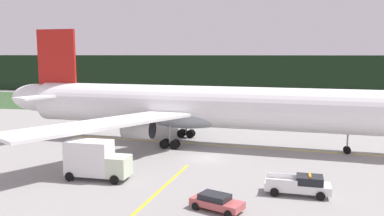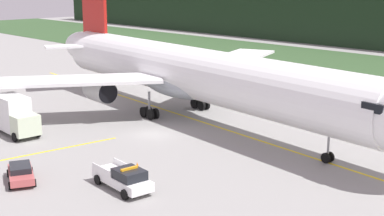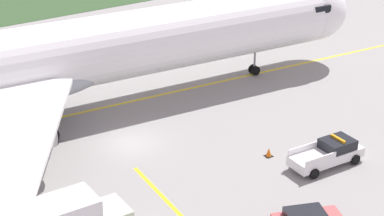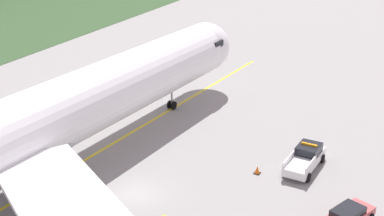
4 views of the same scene
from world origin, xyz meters
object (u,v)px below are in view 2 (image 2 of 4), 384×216
Objects in this scene: airliner at (190,73)px; staff_car at (21,173)px; catering_truck at (14,115)px; ops_pickup_truck at (124,178)px; apron_cone at (137,166)px.

airliner reaches higher than staff_car.
airliner reaches higher than catering_truck.
ops_pickup_truck is at bearing 35.84° from staff_car.
staff_car is (5.69, -23.05, -4.44)m from airliner.
catering_truck is 14.11m from staff_car.
apron_cone is (9.75, -14.86, -4.81)m from airliner.
apron_cone is at bearing 129.56° from ops_pickup_truck.
ops_pickup_truck is at bearing -55.52° from airliner.
airliner is 87.11× the size of apron_cone.
catering_truck is at bearing 156.38° from staff_car.
staff_car is at bearing -144.16° from ops_pickup_truck.
ops_pickup_truck is 8.36m from staff_car.
apron_cone is (4.05, 8.19, -0.37)m from staff_car.
staff_car reaches higher than apron_cone.
airliner is 18.41m from apron_cone.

